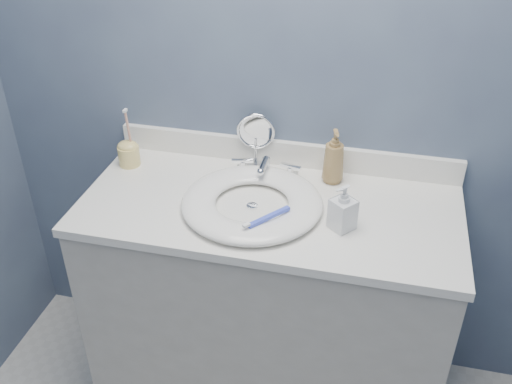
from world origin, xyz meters
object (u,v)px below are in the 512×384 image
(toothbrush_holder, at_px, (129,152))
(soap_bottle_amber, at_px, (334,156))
(soap_bottle_clear, at_px, (343,207))
(makeup_mirror, at_px, (256,137))

(toothbrush_holder, bearing_deg, soap_bottle_amber, 4.39)
(soap_bottle_amber, height_order, soap_bottle_clear, soap_bottle_amber)
(soap_bottle_amber, xyz_separation_m, toothbrush_holder, (-0.72, -0.06, -0.05))
(makeup_mirror, xyz_separation_m, toothbrush_holder, (-0.44, -0.11, -0.06))
(soap_bottle_clear, relative_size, toothbrush_holder, 0.68)
(soap_bottle_amber, distance_m, soap_bottle_clear, 0.27)
(soap_bottle_amber, distance_m, toothbrush_holder, 0.72)
(soap_bottle_amber, bearing_deg, soap_bottle_clear, -92.53)
(soap_bottle_clear, bearing_deg, soap_bottle_amber, 143.05)
(makeup_mirror, relative_size, toothbrush_holder, 0.91)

